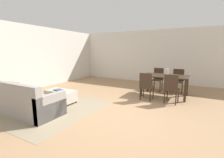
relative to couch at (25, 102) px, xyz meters
The scene contains 13 objects.
ground_plane 2.38m from the couch, 25.40° to the left, with size 10.80×10.80×0.00m, color #9E7A56.
wall_back 6.47m from the couch, 70.44° to the left, with size 9.00×0.12×2.70m, color silver.
wall_left 3.00m from the couch, 147.33° to the left, with size 0.12×11.00×2.70m, color silver.
area_rug 0.64m from the couch, 81.84° to the left, with size 3.00×2.80×0.01m, color gray.
couch is the anchor object (origin of this frame).
ottoman_table 1.10m from the couch, 81.57° to the left, with size 0.97×0.49×0.40m.
dining_table 4.52m from the couch, 50.44° to the left, with size 1.58×0.96×0.76m.
dining_chair_near_left 3.61m from the couch, 47.10° to the left, with size 0.40×0.40×0.92m.
dining_chair_near_right 4.19m from the couch, 39.42° to the left, with size 0.43×0.43×0.92m.
dining_chair_far_left 4.96m from the couch, 60.51° to the left, with size 0.41×0.41×0.92m.
dining_chair_far_right 5.38m from the couch, 53.01° to the left, with size 0.42×0.42×0.92m.
vase_centerpiece 4.58m from the couch, 49.89° to the left, with size 0.11×0.11×0.25m, color silver.
book_on_ottoman 1.04m from the couch, 82.93° to the left, with size 0.26×0.20×0.03m, color #3F4C72.
Camera 1 is at (1.80, -3.41, 1.60)m, focal length 25.47 mm.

